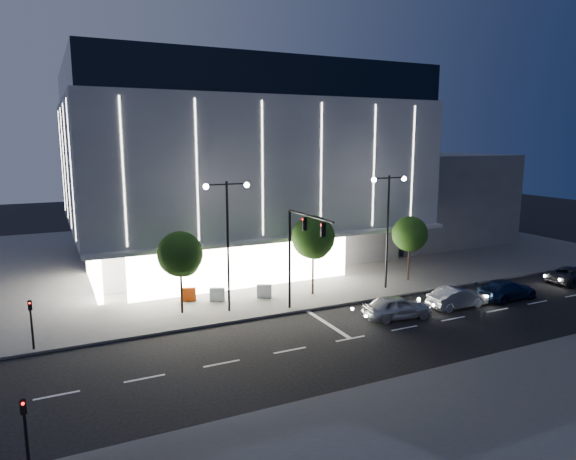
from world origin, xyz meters
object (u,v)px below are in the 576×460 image
(street_lamp_east, at_px, (388,215))
(car_third, at_px, (507,290))
(car_fourth, at_px, (573,275))
(barrier_b, at_px, (217,294))
(tree_left, at_px, (180,256))
(ped_signal_far, at_px, (31,319))
(barrier_c, at_px, (188,294))
(car_lead, at_px, (397,307))
(car_second, at_px, (457,297))
(tree_right, at_px, (410,236))
(barrier_d, at_px, (264,291))
(traffic_mast, at_px, (299,243))
(street_lamp_west, at_px, (228,227))
(ped_signal_near, at_px, (25,428))
(tree_mid, at_px, (313,240))

(street_lamp_east, xyz_separation_m, car_third, (6.58, -5.94, -5.24))
(car_fourth, bearing_deg, barrier_b, 73.42)
(street_lamp_east, bearing_deg, tree_left, 176.35)
(ped_signal_far, relative_size, barrier_c, 2.73)
(car_lead, relative_size, barrier_b, 4.18)
(car_second, xyz_separation_m, car_fourth, (13.19, 0.68, -0.05))
(tree_left, xyz_separation_m, tree_right, (19.00, -0.00, -0.15))
(tree_right, distance_m, barrier_b, 16.49)
(barrier_b, xyz_separation_m, barrier_d, (3.40, -0.67, 0.00))
(ped_signal_far, xyz_separation_m, tree_right, (28.03, 2.52, 2.00))
(barrier_d, bearing_deg, car_third, -0.61)
(car_third, bearing_deg, traffic_mast, 76.91)
(street_lamp_west, bearing_deg, traffic_mast, -33.65)
(tree_right, xyz_separation_m, barrier_d, (-12.70, 0.71, -3.23))
(ped_signal_near, relative_size, barrier_b, 2.73)
(car_lead, distance_m, car_second, 5.20)
(ped_signal_near, relative_size, car_lead, 0.65)
(car_third, relative_size, barrier_b, 4.52)
(street_lamp_east, xyz_separation_m, car_fourth, (15.08, -5.14, -5.28))
(tree_right, height_order, barrier_c, tree_right)
(street_lamp_east, distance_m, car_second, 8.05)
(car_lead, bearing_deg, barrier_c, 59.15)
(street_lamp_west, distance_m, car_lead, 12.42)
(street_lamp_west, distance_m, car_fourth, 29.03)
(street_lamp_east, height_order, tree_left, street_lamp_east)
(street_lamp_west, height_order, car_third, street_lamp_west)
(ped_signal_far, xyz_separation_m, car_fourth, (40.08, -3.64, -1.21))
(traffic_mast, bearing_deg, tree_right, 17.02)
(traffic_mast, bearing_deg, tree_left, 152.16)
(tree_right, bearing_deg, ped_signal_near, -152.61)
(ped_signal_near, distance_m, barrier_d, 21.64)
(barrier_b, xyz_separation_m, barrier_c, (-1.90, 0.89, 0.00))
(car_second, bearing_deg, traffic_mast, 73.94)
(traffic_mast, distance_m, car_lead, 7.76)
(car_fourth, bearing_deg, ped_signal_near, 100.20)
(tree_left, xyz_separation_m, car_second, (17.86, -6.85, -3.30))
(traffic_mast, relative_size, car_fourth, 1.45)
(tree_left, distance_m, car_lead, 14.75)
(ped_signal_far, distance_m, car_third, 31.91)
(tree_mid, bearing_deg, tree_right, -0.00)
(tree_mid, xyz_separation_m, car_third, (12.56, -6.96, -3.61))
(car_third, distance_m, car_fourth, 8.54)
(street_lamp_west, distance_m, car_second, 16.82)
(traffic_mast, distance_m, barrier_b, 7.84)
(traffic_mast, bearing_deg, ped_signal_far, 175.85)
(car_lead, bearing_deg, tree_left, 68.75)
(street_lamp_west, relative_size, car_second, 2.03)
(tree_left, xyz_separation_m, car_lead, (12.66, -6.82, -3.25))
(traffic_mast, distance_m, barrier_d, 6.24)
(car_fourth, bearing_deg, street_lamp_east, 69.59)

